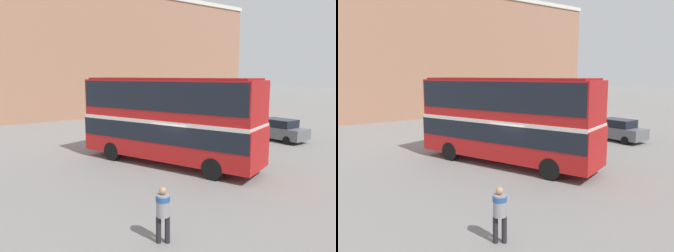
% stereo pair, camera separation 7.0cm
% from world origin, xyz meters
% --- Properties ---
extents(ground_plane, '(240.00, 240.00, 0.00)m').
position_xyz_m(ground_plane, '(0.00, 0.00, 0.00)').
color(ground_plane, gray).
extents(building_row_left, '(10.34, 35.24, 14.96)m').
position_xyz_m(building_row_left, '(-26.91, 11.68, 7.49)').
color(building_row_left, '#9E7056').
rests_on(building_row_left, ground_plane).
extents(double_decker_bus, '(10.64, 5.86, 4.75)m').
position_xyz_m(double_decker_bus, '(-1.08, 0.04, 2.72)').
color(double_decker_bus, red).
rests_on(double_decker_bus, ground_plane).
extents(pedestrian_foreground, '(0.59, 0.59, 1.71)m').
position_xyz_m(pedestrian_foreground, '(5.81, -5.24, 1.05)').
color(pedestrian_foreground, '#232328').
rests_on(pedestrian_foreground, ground_plane).
extents(parked_car_kerb_near, '(4.41, 1.83, 1.64)m').
position_xyz_m(parked_car_kerb_near, '(-1.50, 10.68, 0.81)').
color(parked_car_kerb_near, slate).
rests_on(parked_car_kerb_near, ground_plane).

